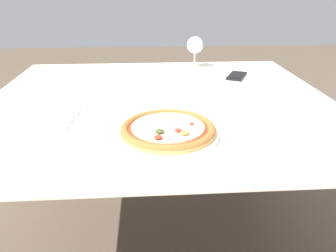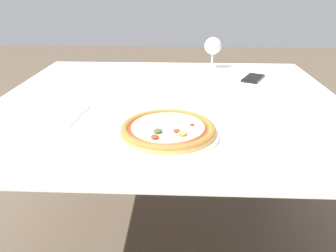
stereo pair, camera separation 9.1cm
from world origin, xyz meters
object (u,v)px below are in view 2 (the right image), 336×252
object	(u,v)px
dining_table	(169,118)
fork	(78,115)
cell_phone	(253,78)
wine_glass_far_left	(213,47)
pizza_plate	(168,130)

from	to	relation	value
dining_table	fork	bearing A→B (deg)	-148.77
dining_table	cell_phone	size ratio (longest dim) A/B	7.95
fork	cell_phone	bearing A→B (deg)	35.10
fork	cell_phone	xyz separation A→B (m)	(0.65, 0.46, 0.00)
wine_glass_far_left	cell_phone	bearing A→B (deg)	-45.90
fork	wine_glass_far_left	xyz separation A→B (m)	(0.48, 0.63, 0.11)
dining_table	wine_glass_far_left	distance (m)	0.53
dining_table	pizza_plate	xyz separation A→B (m)	(0.01, -0.31, 0.09)
pizza_plate	fork	bearing A→B (deg)	155.36
wine_glass_far_left	pizza_plate	bearing A→B (deg)	-103.43
dining_table	pizza_plate	bearing A→B (deg)	-88.43
cell_phone	fork	bearing A→B (deg)	-144.90
pizza_plate	wine_glass_far_left	world-z (taller)	wine_glass_far_left
fork	cell_phone	world-z (taller)	cell_phone
pizza_plate	cell_phone	size ratio (longest dim) A/B	1.79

